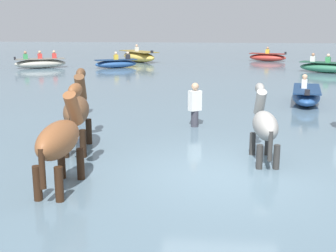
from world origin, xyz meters
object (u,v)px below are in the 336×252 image
Objects in this scene: boat_near_starboard at (40,63)px; boat_distant_west at (328,67)px; horse_lead_chestnut at (60,141)px; person_onlooker_right at (81,101)px; horse_flank_grey at (264,127)px; boat_mid_channel at (139,56)px; boat_far_inshore at (116,63)px; boat_mid_outer at (306,96)px; horse_trailing_bay at (77,112)px; person_onlooker_left at (195,111)px; boat_near_port at (268,57)px.

boat_distant_west is at bearing -2.34° from boat_near_starboard.
boat_near_starboard is at bearing 113.11° from horse_lead_chestnut.
horse_flank_grey is at bearing -38.27° from person_onlooker_right.
boat_mid_channel is 7.32m from boat_near_starboard.
horse_lead_chestnut reaches higher than boat_far_inshore.
boat_near_starboard is 1.12× the size of boat_mid_outer.
boat_distant_west is (12.40, -1.38, 0.04)m from boat_far_inshore.
boat_distant_west is 10.63m from boat_mid_outer.
boat_distant_west and boat_near_starboard have the same top height.
horse_trailing_bay reaches higher than boat_distant_west.
person_onlooker_left is (-3.64, -3.89, 0.15)m from boat_mid_outer.
horse_trailing_bay is at bearing -118.78° from boat_distant_west.
horse_lead_chestnut reaches higher than boat_distant_west.
person_onlooker_right is (-3.52, 1.14, 0.00)m from person_onlooker_left.
boat_distant_west is 1.98× the size of person_onlooker_right.
horse_trailing_bay reaches higher than person_onlooker_right.
boat_mid_outer is at bearing -61.32° from boat_mid_channel.
horse_trailing_bay is 0.56× the size of boat_mid_channel.
horse_lead_chestnut reaches higher than boat_mid_channel.
horse_lead_chestnut is 27.06m from boat_near_port.
boat_distant_west is at bearing 73.44° from boat_mid_outer.
boat_mid_channel is at bearing -169.81° from boat_near_port.
boat_near_starboard is 1.95× the size of person_onlooker_left.
boat_mid_channel is 13.14m from boat_distant_west.
horse_trailing_bay is 1.12× the size of horse_flank_grey.
horse_flank_grey is 0.71× the size of boat_far_inshore.
boat_distant_west is at bearing 61.22° from horse_trailing_bay.
boat_far_inshore is 1.67× the size of person_onlooker_right.
boat_mid_channel is at bearing 44.40° from boat_near_starboard.
boat_far_inshore is 4.48m from boat_mid_channel.
boat_far_inshore is 4.67m from boat_near_starboard.
horse_lead_chestnut is 2.36m from horse_trailing_bay.
horse_trailing_bay is 8.83m from boat_mid_outer.
horse_flank_grey reaches higher than boat_near_port.
boat_mid_outer is 1.74× the size of person_onlooker_right.
boat_near_starboard is at bearing 116.59° from person_onlooker_right.
person_onlooker_left reaches higher than boat_far_inshore.
horse_lead_chestnut reaches higher than boat_near_port.
boat_near_port is at bearing 88.47° from boat_mid_outer.
boat_mid_channel reaches higher than boat_near_port.
horse_lead_chestnut reaches higher than boat_near_starboard.
boat_far_inshore is at bearing -97.88° from boat_mid_channel.
horse_trailing_bay is 3.81m from person_onlooker_right.
horse_flank_grey is 0.61× the size of boat_near_starboard.
boat_near_port is at bearing 79.21° from person_onlooker_left.
boat_mid_channel is 1.19× the size of boat_distant_west.
person_onlooker_left is at bearing -100.79° from boat_near_port.
person_onlooker_left is (1.99, 4.81, -0.38)m from horse_lead_chestnut.
horse_trailing_bay is (-0.45, 2.31, 0.02)m from horse_lead_chestnut.
boat_mid_channel is (-6.67, 22.76, -0.33)m from horse_flank_grey.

